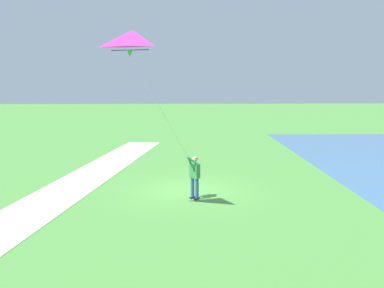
# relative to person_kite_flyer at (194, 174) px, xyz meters

# --- Properties ---
(ground_plane) EXTENTS (120.00, 120.00, 0.00)m
(ground_plane) POSITION_rel_person_kite_flyer_xyz_m (0.22, -1.25, -1.05)
(ground_plane) COLOR #4C8E3D
(walkway_path) EXTENTS (7.61, 31.96, 0.02)m
(walkway_path) POSITION_rel_person_kite_flyer_xyz_m (5.89, 0.75, -1.04)
(walkway_path) COLOR #B7AD99
(walkway_path) RESTS_ON ground
(person_kite_flyer) EXTENTS (0.59, 0.60, 1.83)m
(person_kite_flyer) POSITION_rel_person_kite_flyer_xyz_m (0.00, 0.00, 0.00)
(person_kite_flyer) COLOR #232328
(person_kite_flyer) RESTS_ON ground
(flying_kite) EXTENTS (2.63, 2.24, 4.58)m
(flying_kite) POSITION_rel_person_kite_flyer_xyz_m (2.13, 2.04, 4.89)
(flying_kite) COLOR #E02D9E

